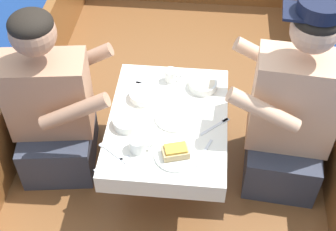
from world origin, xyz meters
TOP-DOWN VIEW (x-y plane):
  - ground_plane at (0.00, 0.00)m, footprint 60.00×60.00m
  - boat_deck at (0.00, 0.00)m, footprint 1.76×3.21m
  - gunwale_port at (-0.85, 0.00)m, footprint 0.06×3.21m
  - gunwale_starboard at (0.85, 0.00)m, footprint 0.06×3.21m
  - cockpit_table at (0.00, -0.14)m, footprint 0.57×0.77m
  - person_port at (-0.58, -0.09)m, footprint 0.56×0.50m
  - person_starboard at (0.58, -0.07)m, footprint 0.55×0.48m
  - plate_sandwich at (0.06, -0.37)m, footprint 0.19×0.19m
  - plate_bread at (0.03, -0.13)m, footprint 0.19×0.19m
  - sandwich at (0.06, -0.37)m, footprint 0.13×0.10m
  - bowl_port_near at (-0.14, -0.01)m, footprint 0.14×0.14m
  - bowl_starboard_near at (-0.19, -0.20)m, footprint 0.14×0.14m
  - bowl_center_far at (0.16, 0.10)m, footprint 0.15×0.15m
  - coffee_cup_port at (-0.11, -0.34)m, footprint 0.11×0.08m
  - coffee_cup_starboard at (-0.01, 0.14)m, footprint 0.09×0.06m
  - utensil_spoon_port at (-0.25, -0.36)m, footprint 0.15×0.11m
  - utensil_knife_starboard at (0.18, -0.34)m, footprint 0.07×0.16m
  - utensil_spoon_starboard at (-0.22, 0.18)m, footprint 0.07×0.17m
  - utensil_knife_port at (-0.22, -0.43)m, footprint 0.15×0.11m
  - utensil_fork_port at (0.24, -0.16)m, footprint 0.14×0.13m
  - utensil_fork_starboard at (-0.13, 0.09)m, footprint 0.17×0.06m

SIDE VIEW (x-z plane):
  - ground_plane at x=0.00m, z-range 0.00..0.00m
  - boat_deck at x=0.00m, z-range 0.00..0.32m
  - gunwale_port at x=-0.85m, z-range 0.32..0.72m
  - gunwale_starboard at x=0.85m, z-range 0.32..0.72m
  - cockpit_table at x=0.00m, z-range 0.48..0.89m
  - person_port at x=-0.58m, z-range 0.23..1.17m
  - utensil_knife_starboard at x=0.18m, z-range 0.73..0.74m
  - utensil_knife_port at x=-0.22m, z-range 0.73..0.74m
  - utensil_fork_port at x=0.24m, z-range 0.73..0.74m
  - utensil_fork_starboard at x=-0.13m, z-range 0.73..0.74m
  - utensil_spoon_port at x=-0.25m, z-range 0.73..0.74m
  - utensil_spoon_starboard at x=-0.22m, z-range 0.73..0.74m
  - plate_sandwich at x=0.06m, z-range 0.73..0.74m
  - plate_bread at x=0.03m, z-range 0.73..0.74m
  - person_starboard at x=0.58m, z-range 0.22..1.27m
  - bowl_port_near at x=-0.14m, z-range 0.74..0.78m
  - bowl_center_far at x=0.16m, z-range 0.74..0.78m
  - bowl_starboard_near at x=-0.19m, z-range 0.74..0.78m
  - sandwich at x=0.06m, z-range 0.74..0.79m
  - coffee_cup_port at x=-0.11m, z-range 0.73..0.80m
  - coffee_cup_starboard at x=-0.01m, z-range 0.73..0.80m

